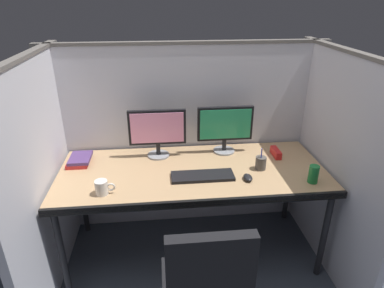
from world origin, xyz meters
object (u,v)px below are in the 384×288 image
(pen_cup, at_px, (261,163))
(computer_mouse, at_px, (248,178))
(monitor_right, at_px, (225,126))
(book_stack, at_px, (80,160))
(red_stapler, at_px, (276,153))
(coffee_mug, at_px, (102,187))
(desk, at_px, (193,176))
(monitor_left, at_px, (157,130))
(keyboard_main, at_px, (203,176))
(soda_can, at_px, (313,174))

(pen_cup, bearing_deg, computer_mouse, -132.80)
(monitor_right, height_order, book_stack, monitor_right)
(red_stapler, bearing_deg, monitor_right, 162.93)
(book_stack, xyz_separation_m, red_stapler, (1.49, -0.04, 0.00))
(monitor_right, xyz_separation_m, coffee_mug, (-0.88, -0.52, -0.17))
(computer_mouse, bearing_deg, coffee_mug, -175.51)
(monitor_right, bearing_deg, desk, -134.73)
(computer_mouse, relative_size, coffee_mug, 0.76)
(coffee_mug, height_order, pen_cup, pen_cup)
(computer_mouse, bearing_deg, book_stack, 162.71)
(monitor_left, height_order, coffee_mug, monitor_left)
(keyboard_main, xyz_separation_m, red_stapler, (0.61, 0.27, 0.02))
(soda_can, bearing_deg, pen_cup, 144.05)
(monitor_right, relative_size, keyboard_main, 1.00)
(red_stapler, bearing_deg, desk, -166.13)
(desk, bearing_deg, monitor_left, 132.93)
(soda_can, distance_m, pen_cup, 0.36)
(soda_can, bearing_deg, keyboard_main, 169.29)
(desk, xyz_separation_m, red_stapler, (0.66, 0.16, 0.08))
(monitor_left, distance_m, computer_mouse, 0.76)
(monitor_right, relative_size, book_stack, 2.04)
(monitor_right, bearing_deg, pen_cup, -56.45)
(desk, xyz_separation_m, monitor_right, (0.28, 0.28, 0.27))
(coffee_mug, height_order, soda_can, soda_can)
(monitor_right, relative_size, pen_cup, 2.57)
(coffee_mug, xyz_separation_m, red_stapler, (1.26, 0.41, -0.02))
(coffee_mug, bearing_deg, computer_mouse, 4.49)
(monitor_right, distance_m, keyboard_main, 0.49)
(monitor_left, distance_m, monitor_right, 0.52)
(monitor_left, bearing_deg, red_stapler, -6.00)
(book_stack, bearing_deg, red_stapler, -1.45)
(desk, height_order, red_stapler, red_stapler)
(computer_mouse, bearing_deg, monitor_right, 99.73)
(monitor_left, bearing_deg, computer_mouse, -35.45)
(coffee_mug, relative_size, soda_can, 1.03)
(book_stack, xyz_separation_m, pen_cup, (1.31, -0.23, 0.02))
(monitor_right, bearing_deg, keyboard_main, -120.12)
(monitor_left, relative_size, computer_mouse, 4.48)
(soda_can, height_order, pen_cup, pen_cup)
(desk, distance_m, soda_can, 0.82)
(monitor_right, height_order, red_stapler, monitor_right)
(monitor_left, distance_m, book_stack, 0.62)
(keyboard_main, height_order, book_stack, book_stack)
(monitor_left, xyz_separation_m, keyboard_main, (0.30, -0.36, -0.20))
(monitor_left, height_order, book_stack, monitor_left)
(keyboard_main, bearing_deg, computer_mouse, -11.68)
(keyboard_main, height_order, soda_can, soda_can)
(coffee_mug, xyz_separation_m, soda_can, (1.38, 0.00, 0.01))
(monitor_left, bearing_deg, soda_can, -26.11)
(coffee_mug, xyz_separation_m, pen_cup, (1.08, 0.21, 0.00))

